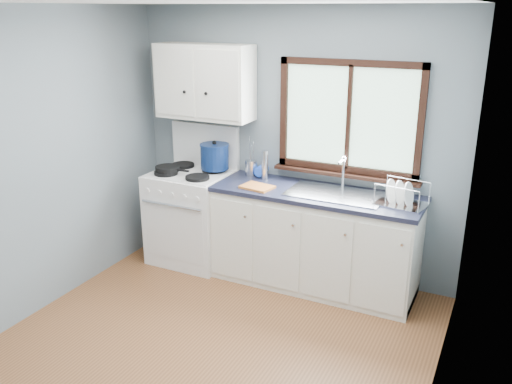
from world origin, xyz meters
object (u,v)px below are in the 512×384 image
at_px(stockpot, 215,156).
at_px(dish_rack, 401,198).
at_px(skillet, 168,169).
at_px(utensil_crock, 251,167).
at_px(sink, 335,201).
at_px(thermos, 265,165).
at_px(base_cabinets, 314,244).
at_px(gas_range, 192,214).

relative_size(stockpot, dish_rack, 0.76).
relative_size(skillet, dish_rack, 0.84).
relative_size(skillet, stockpot, 1.11).
distance_m(utensil_crock, dish_rack, 1.50).
height_order(sink, skillet, sink).
xyz_separation_m(sink, skillet, (-1.65, -0.16, 0.12)).
xyz_separation_m(stockpot, thermos, (0.54, 0.01, -0.03)).
bearing_deg(base_cabinets, thermos, 166.96).
bearing_deg(sink, dish_rack, -1.20).
height_order(skillet, dish_rack, dish_rack).
height_order(gas_range, dish_rack, gas_range).
height_order(sink, thermos, sink).
xyz_separation_m(thermos, dish_rack, (1.31, -0.14, -0.09)).
xyz_separation_m(sink, dish_rack, (0.56, -0.01, 0.11)).
distance_m(sink, stockpot, 1.31).
distance_m(base_cabinets, skillet, 1.59).
bearing_deg(utensil_crock, sink, -11.87).
bearing_deg(skillet, base_cabinets, 3.05).
height_order(utensil_crock, dish_rack, utensil_crock).
xyz_separation_m(base_cabinets, sink, (0.18, -0.00, 0.45)).
bearing_deg(stockpot, utensil_crock, 11.54).
xyz_separation_m(utensil_crock, dish_rack, (1.48, -0.21, -0.02)).
relative_size(sink, thermos, 3.01).
bearing_deg(utensil_crock, stockpot, -168.46).
distance_m(stockpot, dish_rack, 1.86).
xyz_separation_m(skillet, thermos, (0.91, 0.29, 0.08)).
distance_m(gas_range, utensil_crock, 0.79).
relative_size(gas_range, stockpot, 4.20).
bearing_deg(thermos, skillet, -162.26).
distance_m(sink, dish_rack, 0.57).
distance_m(base_cabinets, thermos, 0.87).
distance_m(sink, skillet, 1.67).
bearing_deg(stockpot, skillet, -142.88).
xyz_separation_m(stockpot, dish_rack, (1.85, -0.13, -0.11)).
bearing_deg(thermos, base_cabinets, -13.04).
bearing_deg(skillet, dish_rack, 0.67).
bearing_deg(skillet, thermos, 14.61).
height_order(base_cabinets, skillet, skillet).
distance_m(skillet, dish_rack, 2.22).
bearing_deg(utensil_crock, dish_rack, -7.88).
bearing_deg(thermos, utensil_crock, 160.50).
bearing_deg(gas_range, sink, 0.71).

